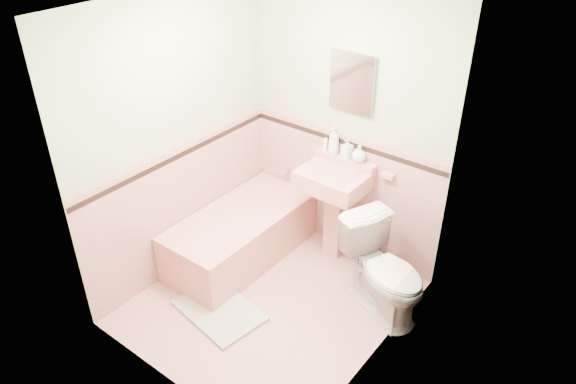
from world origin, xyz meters
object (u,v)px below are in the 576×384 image
Objects in this scene: medicine_cabinet at (352,82)px; soap_bottle_left at (334,141)px; soap_bottle_right at (359,153)px; shoe at (210,293)px; toilet at (386,271)px; bucket at (368,256)px; bathtub at (241,237)px; soap_bottle_mid at (347,149)px; sink at (332,215)px.

soap_bottle_left is at bearing -167.40° from medicine_cabinet.
soap_bottle_right is 1.79m from shoe.
toilet is 0.65m from bucket.
shoe is at bearing -124.82° from bucket.
toilet is (0.62, -0.52, -0.67)m from soap_bottle_right.
soap_bottle_left reaches higher than shoe.
bathtub reaches higher than bucket.
soap_bottle_mid is at bearing 164.52° from bucket.
bucket is (0.50, -0.10, -1.02)m from soap_bottle_left.
medicine_cabinet reaches higher than soap_bottle_left.
soap_bottle_mid is 1.13× the size of soap_bottle_right.
medicine_cabinet is 3.11× the size of soap_bottle_right.
toilet reaches higher than shoe.
bucket is (0.36, -0.13, -1.59)m from medicine_cabinet.
bucket is 1.37× the size of shoe.
soap_bottle_mid is 1.75m from shoe.
toilet is (0.75, -0.55, -1.29)m from medicine_cabinet.
soap_bottle_mid is 0.22× the size of toilet.
medicine_cabinet is 2.33× the size of bucket.
toilet is (0.89, -0.52, -0.72)m from soap_bottle_left.
soap_bottle_left is at bearing 180.00° from soap_bottle_right.
bucket is at bearing -15.48° from soap_bottle_mid.
soap_bottle_mid reaches higher than bathtub.
soap_bottle_left is 0.31× the size of toilet.
bathtub is 1.78m from medicine_cabinet.
soap_bottle_mid is 1.14m from toilet.
soap_bottle_mid is (0.69, 0.71, 0.87)m from bathtub.
soap_bottle_mid is at bearing 45.88° from bathtub.
sink is at bearing -126.41° from soap_bottle_right.
shoe is (-0.36, -1.33, -1.07)m from soap_bottle_left.
soap_bottle_mid is at bearing 180.00° from soap_bottle_right.
bathtub is at bearing -132.58° from medicine_cabinet.
soap_bottle_left is 1.62× the size of shoe.
sink is 3.66× the size of soap_bottle_left.
toilet is (0.75, -0.52, -0.68)m from soap_bottle_mid.
soap_bottle_mid reaches higher than toilet.
soap_bottle_left is at bearing 82.92° from toilet.
sink is (0.68, 0.53, 0.24)m from bathtub.
medicine_cabinet reaches higher than toilet.
soap_bottle_right is (0.81, 0.71, 0.86)m from bathtub.
toilet is 5.18× the size of shoe.
sink is 0.65m from soap_bottle_right.
sink is at bearing 89.00° from toilet.
sink reaches higher than bucket.
medicine_cabinet is 1.59m from toilet.
medicine_cabinet is 3.20× the size of shoe.
soap_bottle_left reaches higher than soap_bottle_mid.
soap_bottle_left is 1.40× the size of soap_bottle_mid.
medicine_cabinet is at bearing 12.60° from soap_bottle_left.
toilet is at bearing -24.25° from sink.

